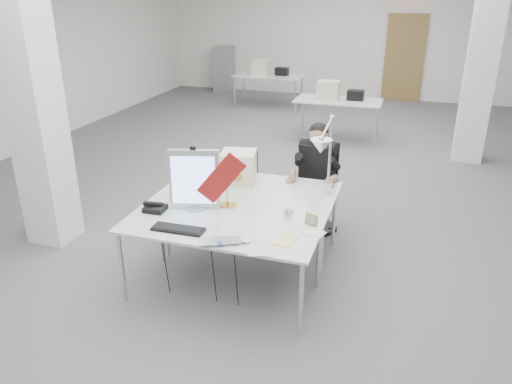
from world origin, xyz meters
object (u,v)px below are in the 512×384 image
architect_lamp (325,161)px  bankers_lamp (227,191)px  desk_phone (155,208)px  beige_monitor (239,167)px  seated_person (317,161)px  monitor (194,179)px  laptop (220,245)px  office_chair (317,187)px  desk_main (222,225)px

architect_lamp → bankers_lamp: bearing=-157.0°
bankers_lamp → desk_phone: 0.71m
desk_phone → beige_monitor: size_ratio=0.54×
bankers_lamp → architect_lamp: (0.88, 0.38, 0.27)m
seated_person → monitor: bearing=-116.6°
laptop → office_chair: bearing=52.8°
seated_person → laptop: 2.01m
bankers_lamp → office_chair: bearing=39.4°
laptop → desk_phone: size_ratio=1.77×
laptop → bankers_lamp: 0.83m
seated_person → monitor: (-0.93, -1.32, 0.15)m
seated_person → bankers_lamp: bearing=-110.4°
seated_person → office_chair: bearing=98.6°
laptop → bankers_lamp: (-0.23, 0.78, 0.15)m
desk_main → monitor: size_ratio=3.04×
architect_lamp → laptop: bearing=-119.6°
monitor → architect_lamp: bearing=8.3°
monitor → desk_phone: 0.47m
bankers_lamp → architect_lamp: 0.99m
bankers_lamp → architect_lamp: architect_lamp is taller
desk_main → seated_person: (0.57, 1.56, 0.16)m
seated_person → desk_phone: size_ratio=4.56×
seated_person → beige_monitor: size_ratio=2.47×
office_chair → architect_lamp: 1.08m
office_chair → desk_phone: office_chair is taller
desk_main → monitor: monitor is taller
desk_main → beige_monitor: (-0.19, 1.02, 0.18)m
monitor → desk_phone: (-0.34, -0.18, -0.27)m
desk_main → beige_monitor: beige_monitor is taller
office_chair → laptop: size_ratio=3.19×
desk_phone → architect_lamp: size_ratio=0.23×
laptop → beige_monitor: bearing=78.2°
monitor → bankers_lamp: size_ratio=1.84×
monitor → bankers_lamp: monitor is taller
seated_person → bankers_lamp: 1.35m
desk_phone → beige_monitor: 1.10m
architect_lamp → beige_monitor: bearing=164.9°
office_chair → bankers_lamp: 1.44m
bankers_lamp → desk_phone: (-0.62, -0.32, -0.14)m
office_chair → beige_monitor: size_ratio=3.06×
desk_main → beige_monitor: bearing=100.8°
beige_monitor → monitor: bearing=-113.1°
office_chair → architect_lamp: bearing=-66.6°
architect_lamp → desk_phone: bearing=-155.3°
monitor → laptop: size_ratio=1.70×
desk_main → seated_person: size_ratio=2.01×
seated_person → beige_monitor: bearing=-136.1°
seated_person → desk_phone: seated_person is taller
desk_main → office_chair: bearing=70.6°
seated_person → monitor: 1.62m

